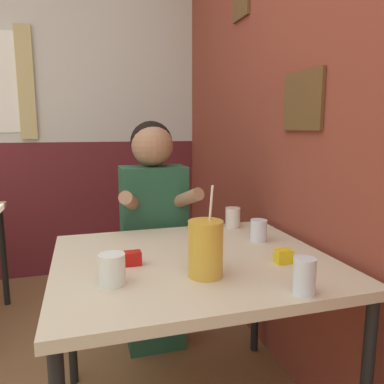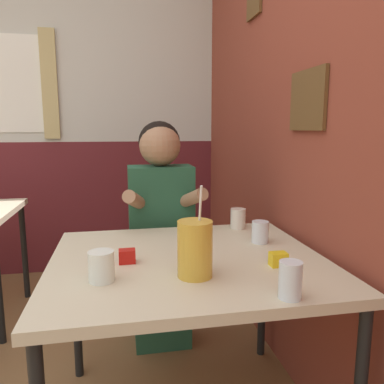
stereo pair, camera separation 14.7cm
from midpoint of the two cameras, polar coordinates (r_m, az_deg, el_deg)
name	(u,v)px [view 1 (the left image)]	position (r m, az deg, el deg)	size (l,w,h in m)	color
brick_wall_right	(253,104)	(2.24, 7.36, 13.22)	(0.08, 4.30, 2.70)	brown
back_wall	(7,109)	(3.29, -27.52, 11.17)	(5.92, 0.09, 2.70)	silver
main_table	(193,272)	(1.47, -2.83, -12.19)	(1.03, 0.90, 0.72)	beige
person_seated	(154,230)	(2.04, -7.93, -5.72)	(0.42, 0.41, 1.25)	#235138
cocktail_pitcher	(206,249)	(1.25, -1.34, -8.66)	(0.12, 0.12, 0.31)	gold
glass_near_pitcher	(259,230)	(1.66, 7.61, -5.83)	(0.07, 0.07, 0.09)	silver
glass_center	(112,269)	(1.24, -15.50, -11.34)	(0.08, 0.08, 0.10)	silver
glass_far_side	(233,218)	(1.87, 3.98, -3.93)	(0.07, 0.07, 0.10)	silver
glass_by_brick	(304,276)	(1.16, 13.24, -12.42)	(0.07, 0.07, 0.11)	silver
condiment_ketchup	(133,258)	(1.40, -12.07, -9.89)	(0.06, 0.04, 0.05)	#B7140F
condiment_mustard	(283,256)	(1.41, 10.80, -9.66)	(0.06, 0.04, 0.05)	yellow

